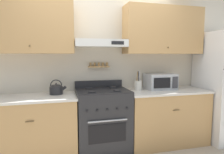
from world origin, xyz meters
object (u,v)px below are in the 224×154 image
at_px(stove_range, 103,120).
at_px(utensil_crock, 138,85).
at_px(refrigerator, 222,87).
at_px(tea_kettle, 56,89).
at_px(microwave, 160,81).

height_order(stove_range, utensil_crock, utensil_crock).
xyz_separation_m(refrigerator, tea_kettle, (-2.79, 0.18, 0.05)).
distance_m(tea_kettle, utensil_crock, 1.29).
height_order(refrigerator, microwave, refrigerator).
relative_size(tea_kettle, utensil_crock, 0.80).
bearing_deg(microwave, utensil_crock, -177.49).
bearing_deg(utensil_crock, refrigerator, -6.73).
bearing_deg(utensil_crock, tea_kettle, -180.00).
relative_size(stove_range, tea_kettle, 4.24).
bearing_deg(tea_kettle, microwave, 0.60).
bearing_deg(refrigerator, microwave, 169.90).
xyz_separation_m(stove_range, tea_kettle, (-0.67, 0.11, 0.50)).
height_order(stove_range, tea_kettle, tea_kettle).
height_order(tea_kettle, microwave, microwave).
xyz_separation_m(microwave, utensil_crock, (-0.41, -0.02, -0.05)).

